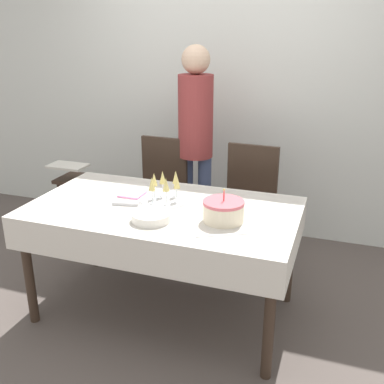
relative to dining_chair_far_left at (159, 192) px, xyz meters
The scene contains 13 objects.
ground_plane 1.02m from the dining_chair_far_left, 65.00° to the right, with size 12.00×12.00×0.00m, color #564C47.
wall_back 1.15m from the dining_chair_far_left, 63.24° to the left, with size 8.00×0.05×2.70m.
dining_table 0.88m from the dining_chair_far_left, 65.00° to the right, with size 1.68×0.94×0.76m.
dining_chair_far_left is the anchor object (origin of this frame).
dining_chair_far_right 0.74m from the dining_chair_far_left, ahead, with size 0.44×0.44×0.98m.
birthday_cake 1.21m from the dining_chair_far_left, 48.11° to the right, with size 0.24×0.24×0.20m.
champagne_tray 0.83m from the dining_chair_far_left, 63.81° to the right, with size 0.30×0.30×0.18m.
plate_stack_main 1.11m from the dining_chair_far_left, 68.88° to the right, with size 0.23×0.23×0.05m.
cake_knife 1.37m from the dining_chair_far_left, 51.85° to the right, with size 0.27×0.16×0.00m.
fork_pile 0.87m from the dining_chair_far_left, 80.90° to the right, with size 0.18×0.09×0.02m.
napkin_pile 0.71m from the dining_chair_far_left, 81.99° to the right, with size 0.15×0.15×0.01m.
person_standing 0.58m from the dining_chair_far_left, 35.57° to the left, with size 0.28×0.28×1.70m.
high_chair 0.83m from the dining_chair_far_left, behind, with size 0.33×0.35×0.71m.
Camera 1 is at (1.04, -2.40, 1.81)m, focal length 42.00 mm.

